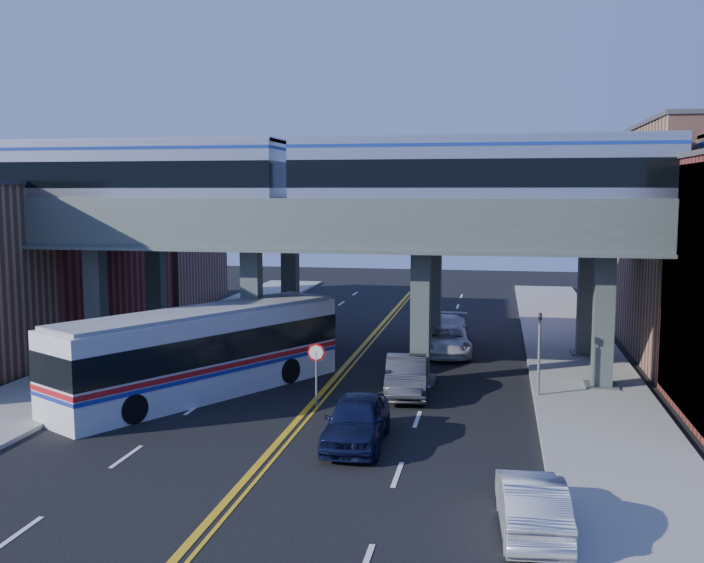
{
  "coord_description": "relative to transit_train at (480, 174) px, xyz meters",
  "views": [
    {
      "loc": [
        7.4,
        -27.19,
        8.71
      ],
      "look_at": [
        0.92,
        7.49,
        4.63
      ],
      "focal_mm": 40.0,
      "sensor_mm": 36.0,
      "label": 1
    }
  ],
  "objects": [
    {
      "name": "ground",
      "position": [
        -6.56,
        -8.0,
        -9.45
      ],
      "size": [
        120.0,
        120.0,
        0.0
      ],
      "primitive_type": "plane",
      "color": "black",
      "rests_on": "ground"
    },
    {
      "name": "sidewalk_west",
      "position": [
        -18.06,
        2.0,
        -9.37
      ],
      "size": [
        5.0,
        70.0,
        0.16
      ],
      "primitive_type": "cube",
      "color": "gray",
      "rests_on": "ground"
    },
    {
      "name": "sidewalk_east",
      "position": [
        4.94,
        2.0,
        -9.37
      ],
      "size": [
        5.0,
        70.0,
        0.16
      ],
      "primitive_type": "cube",
      "color": "gray",
      "rests_on": "ground"
    },
    {
      "name": "building_west_b",
      "position": [
        -25.06,
        8.0,
        -3.95
      ],
      "size": [
        8.0,
        14.0,
        11.0
      ],
      "primitive_type": "cube",
      "color": "maroon",
      "rests_on": "ground"
    },
    {
      "name": "building_west_c",
      "position": [
        -25.06,
        21.0,
        -5.45
      ],
      "size": [
        8.0,
        10.0,
        8.0
      ],
      "primitive_type": "cube",
      "color": "#94624C",
      "rests_on": "ground"
    },
    {
      "name": "building_east_c",
      "position": [
        11.94,
        21.0,
        -4.95
      ],
      "size": [
        8.0,
        10.0,
        9.0
      ],
      "primitive_type": "cube",
      "color": "maroon",
      "rests_on": "ground"
    },
    {
      "name": "mural_panel",
      "position": [
        7.99,
        -4.0,
        -4.7
      ],
      "size": [
        0.1,
        9.5,
        9.5
      ],
      "primitive_type": "cube",
      "color": "teal",
      "rests_on": "ground"
    },
    {
      "name": "elevated_viaduct_near",
      "position": [
        -6.56,
        0.0,
        -2.98
      ],
      "size": [
        52.0,
        3.6,
        7.4
      ],
      "color": "#414B47",
      "rests_on": "ground"
    },
    {
      "name": "elevated_viaduct_far",
      "position": [
        -6.56,
        7.0,
        -2.98
      ],
      "size": [
        52.0,
        3.6,
        7.4
      ],
      "color": "#414B47",
      "rests_on": "ground"
    },
    {
      "name": "transit_train",
      "position": [
        0.0,
        0.0,
        0.0
      ],
      "size": [
        51.75,
        3.25,
        3.79
      ],
      "color": "black",
      "rests_on": "elevated_viaduct_near"
    },
    {
      "name": "stop_sign",
      "position": [
        -6.26,
        -5.0,
        -7.69
      ],
      "size": [
        0.76,
        0.09,
        2.63
      ],
      "color": "slate",
      "rests_on": "ground"
    },
    {
      "name": "traffic_signal",
      "position": [
        2.64,
        -2.0,
        -7.15
      ],
      "size": [
        0.15,
        0.18,
        4.1
      ],
      "color": "slate",
      "rests_on": "ground"
    },
    {
      "name": "transit_bus",
      "position": [
        -11.53,
        -4.01,
        -7.62
      ],
      "size": [
        9.52,
        13.48,
        3.56
      ],
      "rotation": [
        0.0,
        0.0,
        1.05
      ],
      "color": "silver",
      "rests_on": "ground"
    },
    {
      "name": "car_lane_a",
      "position": [
        -3.82,
        -9.36,
        -8.6
      ],
      "size": [
        2.11,
        5.01,
        1.69
      ],
      "primitive_type": "imported",
      "rotation": [
        0.0,
        0.0,
        0.02
      ],
      "color": "black",
      "rests_on": "ground"
    },
    {
      "name": "car_lane_b",
      "position": [
        -2.91,
        -2.38,
        -8.63
      ],
      "size": [
        2.18,
        5.08,
        1.63
      ],
      "primitive_type": "imported",
      "rotation": [
        0.0,
        0.0,
        0.1
      ],
      "color": "#343537",
      "rests_on": "ground"
    },
    {
      "name": "car_lane_c",
      "position": [
        -1.78,
        6.32,
        -8.7
      ],
      "size": [
        3.1,
        5.63,
        1.49
      ],
      "primitive_type": "imported",
      "rotation": [
        0.0,
        0.0,
        0.12
      ],
      "color": "silver",
      "rests_on": "ground"
    },
    {
      "name": "car_lane_d",
      "position": [
        -2.1,
        9.7,
        -8.7
      ],
      "size": [
        2.73,
        5.36,
        1.49
      ],
      "primitive_type": "imported",
      "rotation": [
        0.0,
        0.0,
        -0.13
      ],
      "color": "silver",
      "rests_on": "ground"
    },
    {
      "name": "car_parked_curb",
      "position": [
        1.84,
        -15.42,
        -8.69
      ],
      "size": [
        1.89,
        4.67,
        1.51
      ],
      "primitive_type": "imported",
      "rotation": [
        0.0,
        0.0,
        3.21
      ],
      "color": "#B1B2B6",
      "rests_on": "ground"
    }
  ]
}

